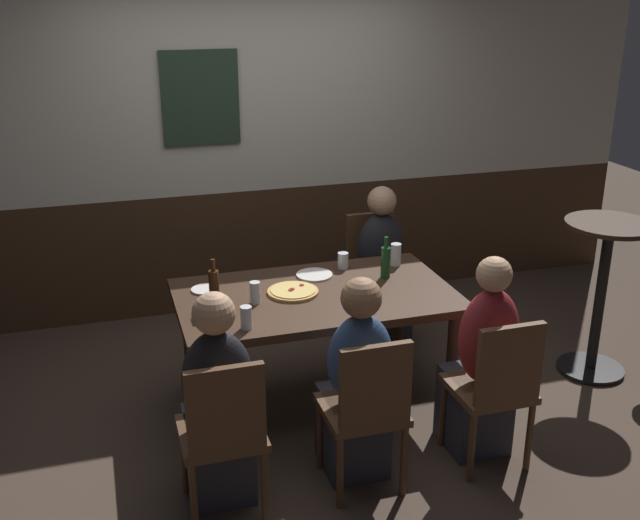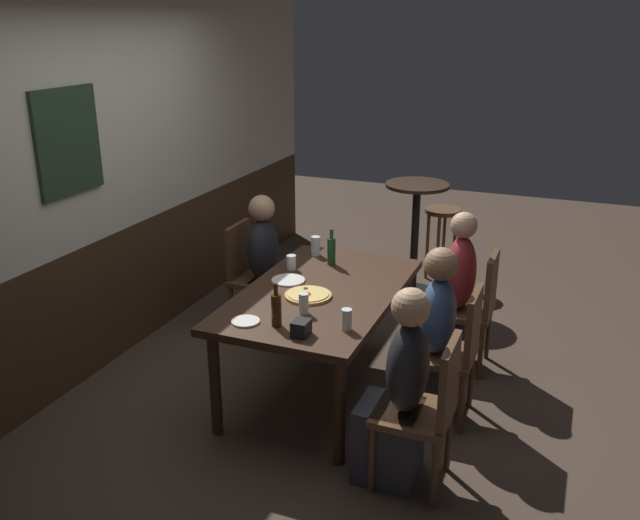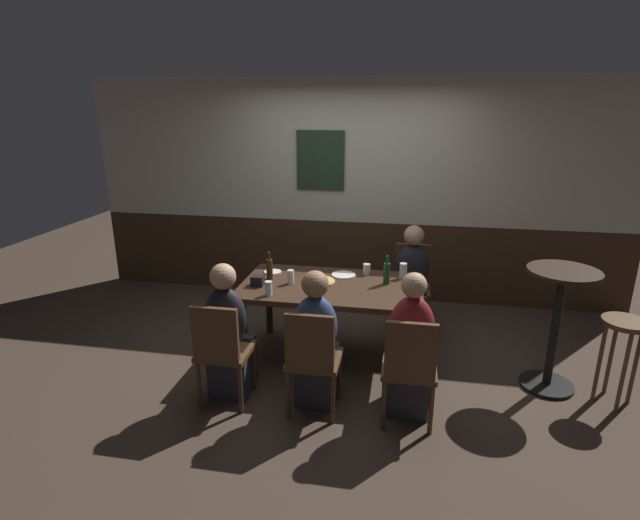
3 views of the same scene
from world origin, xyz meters
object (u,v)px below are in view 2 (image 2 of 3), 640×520
Objects in this scene: pint_glass_stout at (304,304)px; condiment_caddy at (301,328)px; chair_left_near at (427,406)px; plate_white_large at (288,280)px; chair_right_far at (251,271)px; person_left_near at (398,401)px; beer_glass_half at (291,263)px; side_bar_table at (415,231)px; chair_mid_near at (454,347)px; pizza at (308,295)px; chair_right_near at (474,304)px; bar_stool at (442,225)px; dining_table at (321,302)px; beer_glass_tall at (347,321)px; beer_bottle_green at (331,251)px; person_mid_near at (429,345)px; person_right_near at (452,302)px; pint_glass_amber at (316,247)px; plate_white_small at (246,321)px; beer_bottle_brown at (276,309)px; person_right_far at (269,275)px.

pint_glass_stout is 1.17× the size of condiment_caddy.
plate_white_large is at bearing 55.72° from chair_left_near.
chair_right_far is 0.77× the size of person_left_near.
side_bar_table reaches higher than beer_glass_half.
chair_mid_near reaches higher than pizza.
plate_white_large is at bearing 48.94° from pizza.
bar_stool is at bearing 19.94° from chair_right_near.
dining_table is 0.46m from beer_glass_half.
pint_glass_stout is (-0.24, -0.07, 0.05)m from pizza.
chair_right_near is 0.77× the size of person_left_near.
beer_glass_tall is (-0.12, -0.32, -0.01)m from pint_glass_stout.
beer_bottle_green reaches higher than dining_table.
chair_right_far is at bearing 40.59° from pint_glass_stout.
pizza is (-0.13, 0.77, 0.27)m from person_mid_near.
bar_stool is (1.62, 0.43, 0.08)m from person_right_near.
person_left_near is 1.09× the size of side_bar_table.
chair_right_far is 1.22× the size of bar_stool.
person_mid_near reaches higher than pint_glass_amber.
pint_glass_amber is at bearing 2.98° from plate_white_small.
person_left_near is at bearing -142.74° from pint_glass_amber.
chair_left_near is 3.34× the size of beer_bottle_brown.
beer_bottle_green reaches higher than chair_mid_near.
dining_table is 12.88× the size of beer_glass_tall.
plate_white_large is at bearing 51.61° from person_left_near.
person_right_near is 1.52m from condiment_caddy.
chair_mid_near is at bearing -47.95° from beer_glass_tall.
person_mid_near is 8.95× the size of beer_glass_tall.
plate_white_large is at bearing 119.06° from chair_right_near.
chair_right_far is at bearing 33.20° from beer_bottle_brown.
chair_left_near is 6.94× the size of beer_glass_tall.
beer_glass_half is (-0.43, 1.07, 0.30)m from person_right_near.
beer_glass_tall is at bearing 66.88° from chair_left_near.
chair_left_near is 1.16m from plate_white_small.
chair_mid_near is 5.22× the size of plate_white_small.
side_bar_table reaches higher than dining_table.
beer_glass_half is at bearing 109.32° from chair_right_near.
side_bar_table is at bearing -3.02° from pint_glass_stout.
beer_bottle_green is at bearing 102.97° from chair_right_near.
bar_stool is at bearing -12.73° from beer_bottle_green.
chair_mid_near is at bearing 0.00° from chair_left_near.
pizza is at bearing -140.51° from person_right_far.
plate_white_small is (-0.49, 0.19, -0.01)m from pizza.
bar_stool is at bearing -17.44° from beer_glass_half.
pizza is 1.80× the size of plate_white_small.
person_right_near is 1.62× the size of bar_stool.
chair_right_near is (0.00, -1.79, 0.00)m from chair_right_far.
beer_bottle_brown is at bearing -161.10° from plate_white_large.
side_bar_table reaches higher than pint_glass_amber.
person_right_far is 1.58× the size of bar_stool.
person_left_near reaches higher than pint_glass_stout.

